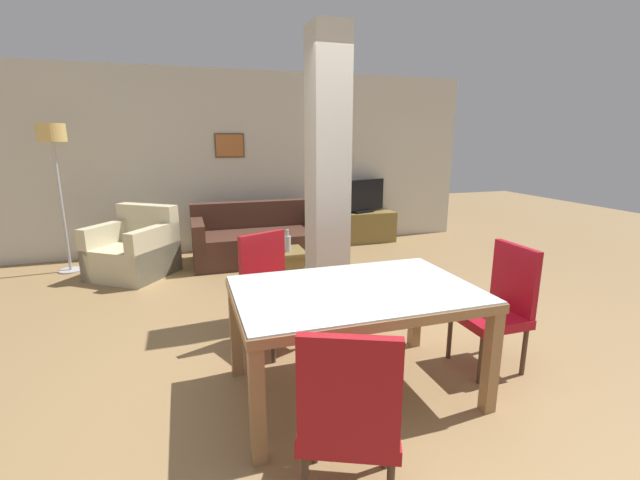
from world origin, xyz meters
TOP-DOWN VIEW (x-y plane):
  - ground_plane at (0.00, 0.00)m, footprint 18.00×18.00m
  - back_wall at (-0.00, 4.27)m, footprint 7.20×0.09m
  - divider_pillar at (0.27, 1.39)m, footprint 0.34×0.39m
  - dining_table at (0.00, 0.00)m, footprint 1.59×1.04m
  - dining_chair_far_left at (-0.39, 0.88)m, footprint 0.61×0.61m
  - dining_chair_near_left at (-0.39, -0.89)m, footprint 0.61×0.61m
  - dining_chair_head_right at (1.17, 0.00)m, footprint 0.46×0.46m
  - sofa at (-0.03, 3.48)m, footprint 1.89×0.93m
  - armchair at (-1.68, 3.26)m, footprint 1.18×1.18m
  - coffee_table at (-0.02, 2.45)m, footprint 0.69×0.49m
  - bottle at (0.11, 2.40)m, footprint 0.08×0.08m
  - tv_stand at (1.76, 3.99)m, footprint 1.11×0.40m
  - tv_screen at (1.76, 3.99)m, footprint 0.85×0.29m
  - floor_lamp at (-2.53, 3.68)m, footprint 0.33×0.33m

SIDE VIEW (x-z plane):
  - ground_plane at x=0.00m, z-range 0.00..0.00m
  - coffee_table at x=-0.02m, z-range 0.01..0.39m
  - tv_stand at x=1.76m, z-range 0.00..0.51m
  - sofa at x=-0.03m, z-range -0.12..0.68m
  - armchair at x=-1.68m, z-range -0.13..0.73m
  - bottle at x=0.11m, z-range 0.35..0.62m
  - dining_chair_far_left at x=-0.39m, z-range 0.03..0.98m
  - dining_chair_near_left at x=-0.39m, z-range 0.03..0.98m
  - dining_chair_head_right at x=1.17m, z-range 0.03..0.98m
  - dining_table at x=0.00m, z-range 0.23..0.99m
  - tv_screen at x=1.76m, z-range 0.50..1.04m
  - divider_pillar at x=0.27m, z-range 0.00..2.70m
  - back_wall at x=0.00m, z-range 0.00..2.70m
  - floor_lamp at x=-2.53m, z-range 0.65..2.54m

